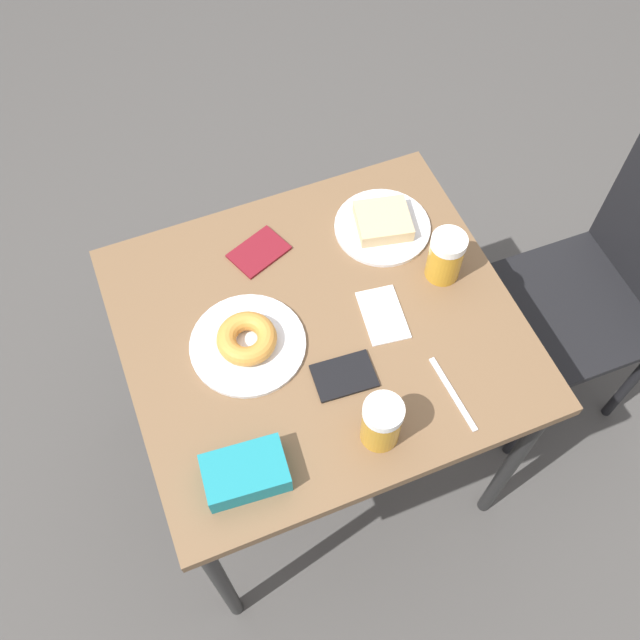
{
  "coord_description": "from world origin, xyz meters",
  "views": [
    {
      "loc": [
        0.72,
        -0.29,
        2.07
      ],
      "look_at": [
        0.0,
        0.0,
        0.77
      ],
      "focal_mm": 40.0,
      "sensor_mm": 36.0,
      "label": 1
    }
  ],
  "objects_px": {
    "plate_with_cake": "(383,224)",
    "blue_pouch": "(245,473)",
    "fork": "(453,394)",
    "plate_with_donut": "(247,341)",
    "beer_mug_center": "(446,256)",
    "napkin_folded": "(383,315)",
    "beer_mug_left": "(382,422)",
    "passport_far_edge": "(345,376)",
    "chair": "(620,273)",
    "passport_near_edge": "(259,252)"
  },
  "relations": [
    {
      "from": "napkin_folded",
      "to": "blue_pouch",
      "type": "xyz_separation_m",
      "value": [
        0.23,
        -0.39,
        0.02
      ]
    },
    {
      "from": "chair",
      "to": "passport_near_edge",
      "type": "bearing_deg",
      "value": -106.5
    },
    {
      "from": "beer_mug_center",
      "to": "fork",
      "type": "height_order",
      "value": "beer_mug_center"
    },
    {
      "from": "beer_mug_left",
      "to": "passport_far_edge",
      "type": "relative_size",
      "value": 0.94
    },
    {
      "from": "plate_with_cake",
      "to": "passport_far_edge",
      "type": "bearing_deg",
      "value": -35.59
    },
    {
      "from": "napkin_folded",
      "to": "chair",
      "type": "bearing_deg",
      "value": 88.72
    },
    {
      "from": "beer_mug_center",
      "to": "blue_pouch",
      "type": "xyz_separation_m",
      "value": [
        0.29,
        -0.56,
        -0.04
      ]
    },
    {
      "from": "blue_pouch",
      "to": "passport_far_edge",
      "type": "bearing_deg",
      "value": 116.49
    },
    {
      "from": "chair",
      "to": "passport_far_edge",
      "type": "distance_m",
      "value": 0.83
    },
    {
      "from": "beer_mug_left",
      "to": "blue_pouch",
      "type": "relative_size",
      "value": 0.75
    },
    {
      "from": "chair",
      "to": "passport_far_edge",
      "type": "bearing_deg",
      "value": -82.67
    },
    {
      "from": "napkin_folded",
      "to": "blue_pouch",
      "type": "bearing_deg",
      "value": -59.24
    },
    {
      "from": "beer_mug_center",
      "to": "passport_near_edge",
      "type": "xyz_separation_m",
      "value": [
        -0.21,
        -0.36,
        -0.06
      ]
    },
    {
      "from": "beer_mug_left",
      "to": "napkin_folded",
      "type": "height_order",
      "value": "beer_mug_left"
    },
    {
      "from": "chair",
      "to": "plate_with_donut",
      "type": "bearing_deg",
      "value": -92.14
    },
    {
      "from": "plate_with_cake",
      "to": "passport_far_edge",
      "type": "distance_m",
      "value": 0.4
    },
    {
      "from": "beer_mug_left",
      "to": "passport_far_edge",
      "type": "xyz_separation_m",
      "value": [
        -0.14,
        -0.01,
        -0.06
      ]
    },
    {
      "from": "blue_pouch",
      "to": "napkin_folded",
      "type": "bearing_deg",
      "value": 120.76
    },
    {
      "from": "fork",
      "to": "plate_with_cake",
      "type": "bearing_deg",
      "value": 174.44
    },
    {
      "from": "napkin_folded",
      "to": "passport_far_edge",
      "type": "relative_size",
      "value": 1.12
    },
    {
      "from": "plate_with_cake",
      "to": "beer_mug_center",
      "type": "bearing_deg",
      "value": 23.41
    },
    {
      "from": "fork",
      "to": "plate_with_donut",
      "type": "bearing_deg",
      "value": -126.75
    },
    {
      "from": "passport_near_edge",
      "to": "blue_pouch",
      "type": "xyz_separation_m",
      "value": [
        0.49,
        -0.2,
        0.02
      ]
    },
    {
      "from": "plate_with_cake",
      "to": "blue_pouch",
      "type": "bearing_deg",
      "value": -47.27
    },
    {
      "from": "chair",
      "to": "fork",
      "type": "xyz_separation_m",
      "value": [
        0.21,
        -0.62,
        0.18
      ]
    },
    {
      "from": "beer_mug_center",
      "to": "passport_near_edge",
      "type": "bearing_deg",
      "value": -119.5
    },
    {
      "from": "plate_with_donut",
      "to": "passport_near_edge",
      "type": "bearing_deg",
      "value": 155.22
    },
    {
      "from": "fork",
      "to": "blue_pouch",
      "type": "xyz_separation_m",
      "value": [
        0.01,
        -0.45,
        0.02
      ]
    },
    {
      "from": "plate_with_donut",
      "to": "fork",
      "type": "bearing_deg",
      "value": 53.25
    },
    {
      "from": "passport_far_edge",
      "to": "passport_near_edge",
      "type": "bearing_deg",
      "value": -170.62
    },
    {
      "from": "plate_with_cake",
      "to": "plate_with_donut",
      "type": "relative_size",
      "value": 0.91
    },
    {
      "from": "chair",
      "to": "beer_mug_left",
      "type": "xyz_separation_m",
      "value": [
        0.23,
        -0.8,
        0.24
      ]
    },
    {
      "from": "chair",
      "to": "plate_with_cake",
      "type": "xyz_separation_m",
      "value": [
        -0.23,
        -0.58,
        0.19
      ]
    },
    {
      "from": "plate_with_cake",
      "to": "fork",
      "type": "distance_m",
      "value": 0.44
    },
    {
      "from": "beer_mug_center",
      "to": "fork",
      "type": "distance_m",
      "value": 0.31
    },
    {
      "from": "plate_with_donut",
      "to": "blue_pouch",
      "type": "bearing_deg",
      "value": -19.39
    },
    {
      "from": "beer_mug_center",
      "to": "passport_far_edge",
      "type": "relative_size",
      "value": 0.94
    },
    {
      "from": "plate_with_donut",
      "to": "napkin_folded",
      "type": "height_order",
      "value": "plate_with_donut"
    },
    {
      "from": "beer_mug_center",
      "to": "plate_with_cake",
      "type": "bearing_deg",
      "value": -156.59
    },
    {
      "from": "plate_with_cake",
      "to": "beer_mug_left",
      "type": "relative_size",
      "value": 1.8
    },
    {
      "from": "beer_mug_center",
      "to": "passport_far_edge",
      "type": "distance_m",
      "value": 0.35
    },
    {
      "from": "beer_mug_left",
      "to": "napkin_folded",
      "type": "bearing_deg",
      "value": 154.07
    },
    {
      "from": "passport_near_edge",
      "to": "blue_pouch",
      "type": "height_order",
      "value": "blue_pouch"
    },
    {
      "from": "beer_mug_center",
      "to": "napkin_folded",
      "type": "height_order",
      "value": "beer_mug_center"
    },
    {
      "from": "plate_with_donut",
      "to": "blue_pouch",
      "type": "xyz_separation_m",
      "value": [
        0.27,
        -0.1,
        0.01
      ]
    },
    {
      "from": "plate_with_cake",
      "to": "passport_near_edge",
      "type": "distance_m",
      "value": 0.29
    },
    {
      "from": "beer_mug_center",
      "to": "passport_near_edge",
      "type": "distance_m",
      "value": 0.42
    },
    {
      "from": "chair",
      "to": "blue_pouch",
      "type": "distance_m",
      "value": 1.11
    },
    {
      "from": "beer_mug_left",
      "to": "beer_mug_center",
      "type": "bearing_deg",
      "value": 136.17
    },
    {
      "from": "chair",
      "to": "beer_mug_left",
      "type": "relative_size",
      "value": 7.66
    }
  ]
}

